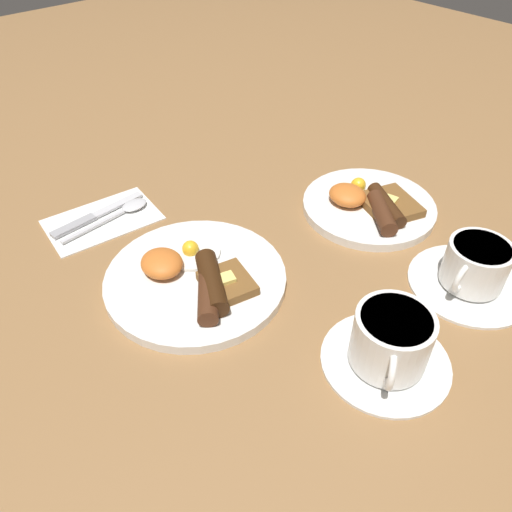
% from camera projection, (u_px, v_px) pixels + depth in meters
% --- Properties ---
extents(ground_plane, '(3.00, 3.00, 0.00)m').
position_uv_depth(ground_plane, '(196.00, 283.00, 0.72)').
color(ground_plane, olive).
extents(breakfast_plate_near, '(0.26, 0.26, 0.04)m').
position_uv_depth(breakfast_plate_near, '(196.00, 278.00, 0.71)').
color(breakfast_plate_near, white).
rests_on(breakfast_plate_near, ground_plane).
extents(breakfast_plate_far, '(0.22, 0.22, 0.04)m').
position_uv_depth(breakfast_plate_far, '(370.00, 205.00, 0.84)').
color(breakfast_plate_far, white).
rests_on(breakfast_plate_far, ground_plane).
extents(teacup_near, '(0.16, 0.16, 0.08)m').
position_uv_depth(teacup_near, '(390.00, 345.00, 0.59)').
color(teacup_near, white).
rests_on(teacup_near, ground_plane).
extents(teacup_far, '(0.17, 0.17, 0.07)m').
position_uv_depth(teacup_far, '(473.00, 270.00, 0.69)').
color(teacup_far, white).
rests_on(teacup_far, ground_plane).
extents(napkin, '(0.13, 0.19, 0.01)m').
position_uv_depth(napkin, '(102.00, 219.00, 0.83)').
color(napkin, white).
rests_on(napkin, ground_plane).
extents(knife, '(0.03, 0.17, 0.01)m').
position_uv_depth(knife, '(93.00, 216.00, 0.83)').
color(knife, silver).
rests_on(knife, napkin).
extents(spoon, '(0.04, 0.16, 0.01)m').
position_uv_depth(spoon, '(125.00, 209.00, 0.84)').
color(spoon, silver).
rests_on(spoon, napkin).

